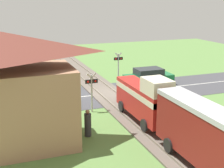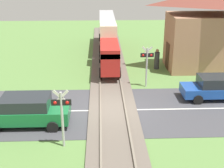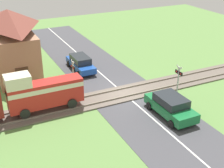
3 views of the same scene
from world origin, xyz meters
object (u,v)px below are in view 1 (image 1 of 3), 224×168
crossing_signal_east_approach (92,87)px  station_building (0,94)px  crossing_signal_west_approach (118,63)px  pedestrian_by_station (88,124)px  car_far_side (28,99)px  car_near_crossing (148,76)px  train (177,118)px

crossing_signal_east_approach → station_building: bearing=32.7°
crossing_signal_west_approach → pedestrian_by_station: (6.32, 11.17, -1.11)m
crossing_signal_west_approach → crossing_signal_east_approach: same height
car_far_side → crossing_signal_east_approach: (-4.25, 2.23, 1.07)m
car_near_crossing → crossing_signal_east_approach: size_ratio=1.57×
train → car_near_crossing: (-4.63, -12.39, -1.04)m
train → car_near_crossing: train is taller
train → car_far_side: size_ratio=2.98×
station_building → crossing_signal_west_approach: bearing=-134.3°
station_building → pedestrian_by_station: (-4.66, -0.07, -2.36)m
crossing_signal_west_approach → station_building: 15.76m
crossing_signal_west_approach → crossing_signal_east_approach: bearing=56.2°
car_near_crossing → train: bearing=69.5°
train → crossing_signal_west_approach: 14.83m
car_near_crossing → car_far_side: size_ratio=0.99×
car_far_side → pedestrian_by_station: bearing=115.2°
crossing_signal_west_approach → pedestrian_by_station: 12.88m
car_near_crossing → crossing_signal_east_approach: crossing_signal_east_approach is taller
train → crossing_signal_east_approach: (2.46, -7.28, -0.01)m
train → station_building: size_ratio=1.67×
crossing_signal_west_approach → crossing_signal_east_approach: (4.92, 7.35, 0.00)m
train → crossing_signal_west_approach: (-2.46, -14.63, -0.01)m
crossing_signal_west_approach → station_building: (10.98, 11.23, 1.25)m
crossing_signal_east_approach → station_building: 7.31m
car_near_crossing → pedestrian_by_station: (8.49, 8.93, -0.08)m
crossing_signal_east_approach → station_building: size_ratio=0.35×
car_near_crossing → crossing_signal_west_approach: (2.17, -2.23, 1.03)m
car_far_side → station_building: bearing=73.5°
train → car_far_side: train is taller
car_far_side → pedestrian_by_station: size_ratio=2.80×
train → car_far_side: (6.70, -9.51, -1.09)m
train → crossing_signal_west_approach: train is taller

